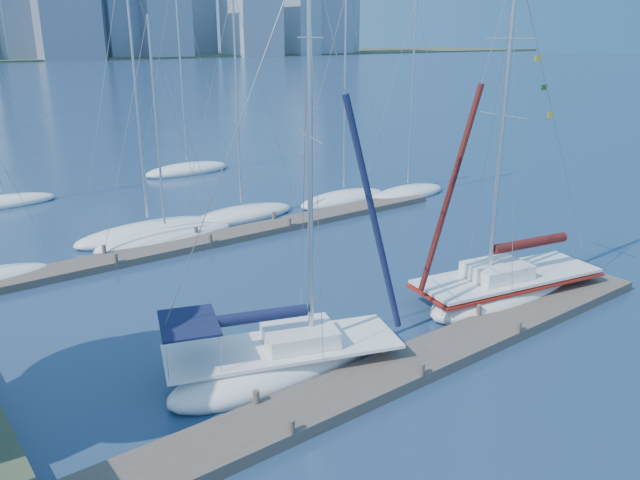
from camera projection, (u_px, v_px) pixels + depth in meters
ground at (401, 374)px, 20.53m from camera, size 700.00×700.00×0.00m
near_dock at (401, 369)px, 20.47m from camera, size 26.00×2.00×0.40m
far_dock at (220, 238)px, 33.73m from camera, size 30.00×1.80×0.36m
sailboat_navy at (283, 341)px, 20.36m from camera, size 8.69×5.28×13.84m
sailboat_maroon at (507, 275)px, 26.21m from camera, size 9.25×4.53×13.80m
bg_boat_1 at (149, 231)px, 34.45m from camera, size 8.55×4.78×15.18m
bg_boat_2 at (166, 238)px, 33.54m from camera, size 8.09×4.83×11.96m
bg_boat_3 at (242, 214)px, 37.75m from camera, size 7.30×3.63×13.31m
bg_boat_4 at (344, 198)px, 41.43m from camera, size 7.22×4.36×13.35m
bg_boat_5 at (408, 192)px, 43.04m from camera, size 6.74×4.48×13.16m
bg_boat_6 at (3, 202)px, 40.63m from camera, size 6.83×3.99×12.20m
bg_boat_7 at (188, 169)px, 50.30m from camera, size 7.37×3.39×15.80m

